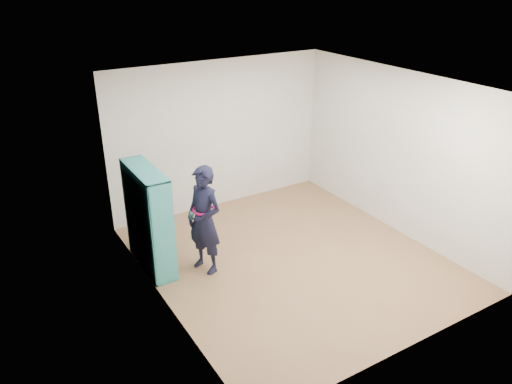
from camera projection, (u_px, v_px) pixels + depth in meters
floor at (291, 259)px, 7.45m from camera, size 4.50×4.50×0.00m
ceiling at (297, 85)px, 6.37m from camera, size 4.50×4.50×0.00m
wall_left at (157, 212)px, 5.97m from camera, size 0.02×4.50×2.60m
wall_right at (398, 153)px, 7.85m from camera, size 0.02×4.50×2.60m
wall_back at (219, 135)px, 8.66m from camera, size 4.00×0.02×2.60m
wall_front at (420, 251)px, 5.16m from camera, size 4.00×0.02×2.60m
bookshelf at (147, 221)px, 6.98m from camera, size 0.33×1.13×1.51m
person at (204, 220)px, 6.88m from camera, size 0.55×0.67×1.57m
smartphone at (191, 216)px, 6.78m from camera, size 0.05×0.10×0.14m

